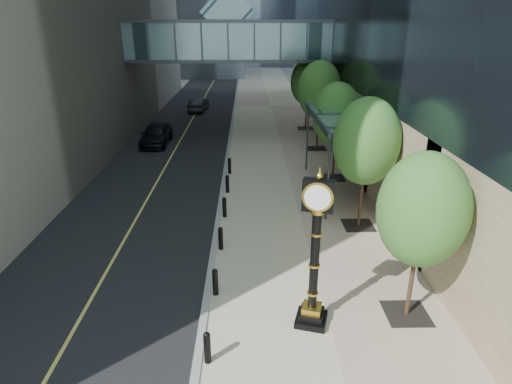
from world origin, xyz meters
TOP-DOWN VIEW (x-y plane):
  - road at (-7.00, 40.00)m, footprint 8.00×180.00m
  - sidewalk at (1.00, 40.00)m, footprint 8.00×180.00m
  - curb at (-3.00, 40.00)m, footprint 0.25×180.00m
  - skywalk at (-3.00, 28.00)m, footprint 17.00×4.20m
  - entrance_canopy at (3.48, 14.00)m, footprint 3.00×8.00m
  - bollard_row at (-2.70, 9.00)m, footprint 0.20×16.20m
  - street_trees at (3.60, 16.91)m, footprint 3.11×28.80m
  - street_clock at (0.43, 2.64)m, footprint 1.17×1.17m
  - pedestrian at (2.11, 10.29)m, footprint 0.76×0.63m
  - car_near at (-8.64, 24.10)m, footprint 2.01×4.84m
  - car_far at (-6.78, 37.38)m, footprint 1.92×4.38m

SIDE VIEW (x-z plane):
  - road at x=-7.00m, z-range 0.00..0.02m
  - sidewalk at x=1.00m, z-range 0.00..0.06m
  - curb at x=-3.00m, z-range 0.00..0.07m
  - bollard_row at x=-2.70m, z-range 0.06..0.96m
  - car_far at x=-6.78m, z-range 0.02..1.42m
  - car_near at x=-8.64m, z-range 0.02..1.66m
  - pedestrian at x=2.11m, z-range 0.06..1.85m
  - street_clock at x=0.43m, z-range -0.27..4.76m
  - street_trees at x=3.60m, z-range 0.89..7.28m
  - entrance_canopy at x=3.48m, z-range 2.00..6.38m
  - skywalk at x=-3.00m, z-range 4.81..10.61m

